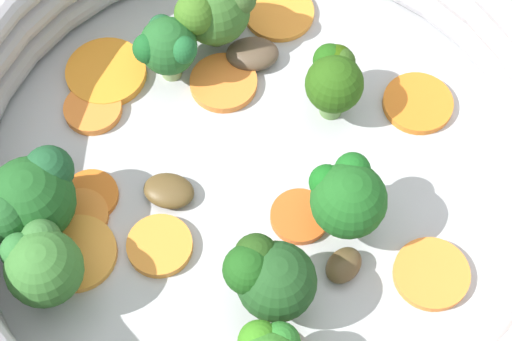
# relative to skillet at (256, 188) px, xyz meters

# --- Properties ---
(ground_plane) EXTENTS (4.00, 4.00, 0.00)m
(ground_plane) POSITION_rel_skillet_xyz_m (0.00, 0.00, -0.01)
(ground_plane) COLOR gray
(skillet) EXTENTS (0.32, 0.32, 0.01)m
(skillet) POSITION_rel_skillet_xyz_m (0.00, 0.00, 0.00)
(skillet) COLOR #B2B5B7
(skillet) RESTS_ON ground_plane
(skillet_rim_wall) EXTENTS (0.34, 0.34, 0.06)m
(skillet_rim_wall) POSITION_rel_skillet_xyz_m (0.00, 0.00, 0.04)
(skillet_rim_wall) COLOR #B5B1B8
(skillet_rim_wall) RESTS_ON skillet
(carrot_slice_0) EXTENTS (0.06, 0.06, 0.00)m
(carrot_slice_0) POSITION_rel_skillet_xyz_m (-0.02, 0.11, 0.01)
(carrot_slice_0) COLOR orange
(carrot_slice_0) RESTS_ON skillet
(carrot_slice_1) EXTENTS (0.04, 0.04, 0.00)m
(carrot_slice_1) POSITION_rel_skillet_xyz_m (0.08, -0.06, 0.01)
(carrot_slice_1) COLOR orange
(carrot_slice_1) RESTS_ON skillet
(carrot_slice_2) EXTENTS (0.04, 0.04, 0.00)m
(carrot_slice_2) POSITION_rel_skillet_xyz_m (-0.00, 0.03, 0.01)
(carrot_slice_2) COLOR #DD5C20
(carrot_slice_2) RESTS_ON skillet
(carrot_slice_3) EXTENTS (0.05, 0.05, 0.01)m
(carrot_slice_3) POSITION_rel_skillet_xyz_m (0.03, -0.10, 0.01)
(carrot_slice_3) COLOR orange
(carrot_slice_3) RESTS_ON skillet
(carrot_slice_4) EXTENTS (0.05, 0.05, 0.01)m
(carrot_slice_4) POSITION_rel_skillet_xyz_m (-0.04, -0.06, 0.01)
(carrot_slice_4) COLOR orange
(carrot_slice_4) RESTS_ON skillet
(carrot_slice_5) EXTENTS (0.04, 0.04, 0.00)m
(carrot_slice_5) POSITION_rel_skillet_xyz_m (0.07, -0.06, 0.01)
(carrot_slice_5) COLOR orange
(carrot_slice_5) RESTS_ON skillet
(carrot_slice_6) EXTENTS (0.05, 0.05, 0.01)m
(carrot_slice_6) POSITION_rel_skillet_xyz_m (0.06, -0.01, 0.01)
(carrot_slice_6) COLOR orange
(carrot_slice_6) RESTS_ON skillet
(carrot_slice_7) EXTENTS (0.05, 0.05, 0.00)m
(carrot_slice_7) POSITION_rel_skillet_xyz_m (0.10, -0.04, 0.01)
(carrot_slice_7) COLOR #F79C38
(carrot_slice_7) RESTS_ON skillet
(carrot_slice_8) EXTENTS (0.04, 0.04, 0.00)m
(carrot_slice_8) POSITION_rel_skillet_xyz_m (-0.10, 0.04, 0.01)
(carrot_slice_8) COLOR orange
(carrot_slice_8) RESTS_ON skillet
(carrot_slice_9) EXTENTS (0.06, 0.06, 0.01)m
(carrot_slice_9) POSITION_rel_skillet_xyz_m (0.01, -0.12, 0.01)
(carrot_slice_9) COLOR orange
(carrot_slice_9) RESTS_ON skillet
(carrot_slice_10) EXTENTS (0.06, 0.06, 0.00)m
(carrot_slice_10) POSITION_rel_skillet_xyz_m (-0.10, -0.07, 0.01)
(carrot_slice_10) COLOR orange
(carrot_slice_10) RESTS_ON skillet
(broccoli_floret_0) EXTENTS (0.05, 0.04, 0.05)m
(broccoli_floret_0) POSITION_rel_skillet_xyz_m (-0.06, -0.08, 0.04)
(broccoli_floret_0) COLOR #5E8644
(broccoli_floret_0) RESTS_ON skillet
(broccoli_floret_1) EXTENTS (0.04, 0.04, 0.05)m
(broccoli_floret_1) POSITION_rel_skillet_xyz_m (-0.01, 0.05, 0.04)
(broccoli_floret_1) COLOR #73965C
(broccoli_floret_1) RESTS_ON skillet
(broccoli_floret_2) EXTENTS (0.04, 0.05, 0.05)m
(broccoli_floret_2) POSITION_rel_skillet_xyz_m (0.05, 0.05, 0.04)
(broccoli_floret_2) COLOR #5C9652
(broccoli_floret_2) RESTS_ON skillet
(broccoli_floret_3) EXTENTS (0.04, 0.04, 0.04)m
(broccoli_floret_3) POSITION_rel_skillet_xyz_m (-0.02, -0.09, 0.03)
(broccoli_floret_3) COLOR #8AA563
(broccoli_floret_3) RESTS_ON skillet
(broccoli_floret_4) EXTENTS (0.04, 0.03, 0.04)m
(broccoli_floret_4) POSITION_rel_skillet_xyz_m (-0.07, -0.01, 0.03)
(broccoli_floret_4) COLOR #5F8845
(broccoli_floret_4) RESTS_ON skillet
(broccoli_floret_5) EXTENTS (0.04, 0.04, 0.05)m
(broccoli_floret_5) POSITION_rel_skillet_xyz_m (0.12, -0.04, 0.04)
(broccoli_floret_5) COLOR #6D995B
(broccoli_floret_5) RESTS_ON skillet
(broccoli_floret_6) EXTENTS (0.06, 0.05, 0.05)m
(broccoli_floret_6) POSITION_rel_skillet_xyz_m (0.10, -0.07, 0.04)
(broccoli_floret_6) COLOR #73944D
(broccoli_floret_6) RESTS_ON skillet
(mushroom_piece_0) EXTENTS (0.03, 0.04, 0.01)m
(mushroom_piece_0) POSITION_rel_skillet_xyz_m (0.04, -0.03, 0.01)
(mushroom_piece_0) COLOR brown
(mushroom_piece_0) RESTS_ON skillet
(mushroom_piece_1) EXTENTS (0.04, 0.04, 0.01)m
(mushroom_piece_1) POSITION_rel_skillet_xyz_m (-0.06, -0.06, 0.01)
(mushroom_piece_1) COLOR brown
(mushroom_piece_1) RESTS_ON skillet
(mushroom_piece_2) EXTENTS (0.02, 0.02, 0.01)m
(mushroom_piece_2) POSITION_rel_skillet_xyz_m (0.01, 0.07, 0.01)
(mushroom_piece_2) COLOR brown
(mushroom_piece_2) RESTS_ON skillet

